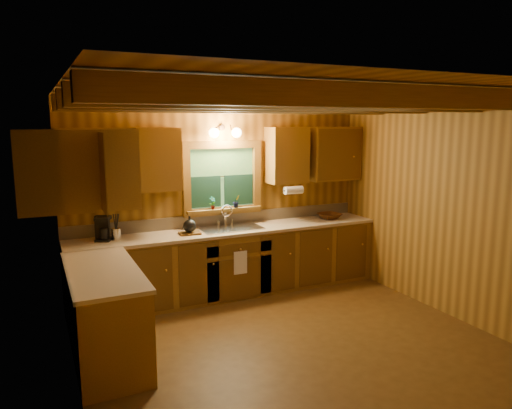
{
  "coord_description": "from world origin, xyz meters",
  "views": [
    {
      "loc": [
        -2.34,
        -4.14,
        2.29
      ],
      "look_at": [
        0.0,
        0.8,
        1.35
      ],
      "focal_mm": 33.41,
      "sensor_mm": 36.0,
      "label": 1
    }
  ],
  "objects": [
    {
      "name": "window",
      "position": [
        0.0,
        1.87,
        1.53
      ],
      "size": [
        1.12,
        0.08,
        1.0
      ],
      "color": "brown",
      "rests_on": "room"
    },
    {
      "name": "dishwasher_panel",
      "position": [
        -1.47,
        0.68,
        0.43
      ],
      "size": [
        0.02,
        0.6,
        0.8
      ],
      "primitive_type": "cube",
      "color": "white",
      "rests_on": "base_cabinets"
    },
    {
      "name": "ceiling_beams",
      "position": [
        0.0,
        0.0,
        2.49
      ],
      "size": [
        4.2,
        2.54,
        0.18
      ],
      "color": "brown",
      "rests_on": "room"
    },
    {
      "name": "utensil_crock",
      "position": [
        -1.47,
        1.62,
        0.98
      ],
      "size": [
        0.11,
        0.11,
        0.32
      ],
      "rotation": [
        0.0,
        0.0,
        0.07
      ],
      "color": "silver",
      "rests_on": "countertop"
    },
    {
      "name": "backsplash",
      "position": [
        0.0,
        1.89,
        0.98
      ],
      "size": [
        4.2,
        0.02,
        0.16
      ],
      "primitive_type": "cube",
      "color": "tan",
      "rests_on": "room"
    },
    {
      "name": "base_cabinets",
      "position": [
        -0.49,
        1.28,
        0.43
      ],
      "size": [
        4.2,
        2.22,
        0.86
      ],
      "color": "brown",
      "rests_on": "ground"
    },
    {
      "name": "potted_plant_left",
      "position": [
        -0.17,
        1.8,
        1.23
      ],
      "size": [
        0.11,
        0.09,
        0.18
      ],
      "primitive_type": "imported",
      "rotation": [
        0.0,
        0.0,
        0.35
      ],
      "color": "#593913",
      "rests_on": "window_sill"
    },
    {
      "name": "coffee_maker",
      "position": [
        -1.62,
        1.67,
        1.04
      ],
      "size": [
        0.16,
        0.21,
        0.29
      ],
      "rotation": [
        0.0,
        0.0,
        -0.41
      ],
      "color": "black",
      "rests_on": "countertop"
    },
    {
      "name": "teakettle",
      "position": [
        -0.58,
        1.53,
        1.01
      ],
      "size": [
        0.16,
        0.16,
        0.21
      ],
      "rotation": [
        0.0,
        0.0,
        -0.34
      ],
      "color": "black",
      "rests_on": "cutting_board"
    },
    {
      "name": "upper_cabinets",
      "position": [
        -0.56,
        1.42,
        1.84
      ],
      "size": [
        4.19,
        1.77,
        0.78
      ],
      "color": "brown",
      "rests_on": "room"
    },
    {
      "name": "dish_towel",
      "position": [
        0.0,
        1.26,
        0.52
      ],
      "size": [
        0.18,
        0.01,
        0.3
      ],
      "primitive_type": "cube",
      "color": "white",
      "rests_on": "base_cabinets"
    },
    {
      "name": "room",
      "position": [
        0.0,
        0.0,
        1.3
      ],
      "size": [
        4.2,
        4.2,
        4.2
      ],
      "color": "#543714",
      "rests_on": "ground"
    },
    {
      "name": "sink",
      "position": [
        0.0,
        1.6,
        0.86
      ],
      "size": [
        0.82,
        0.48,
        0.43
      ],
      "color": "silver",
      "rests_on": "countertop"
    },
    {
      "name": "wicker_basket",
      "position": [
        1.57,
        1.59,
        0.94
      ],
      "size": [
        0.37,
        0.37,
        0.08
      ],
      "primitive_type": "imported",
      "rotation": [
        0.0,
        0.0,
        0.13
      ],
      "color": "#48230C",
      "rests_on": "countertop"
    },
    {
      "name": "potted_plant_right",
      "position": [
        0.17,
        1.79,
        1.23
      ],
      "size": [
        0.12,
        0.11,
        0.18
      ],
      "primitive_type": "imported",
      "rotation": [
        0.0,
        0.0,
        0.32
      ],
      "color": "#593913",
      "rests_on": "window_sill"
    },
    {
      "name": "wall_sconce",
      "position": [
        0.0,
        1.75,
        2.16
      ],
      "size": [
        0.45,
        0.21,
        0.17
      ],
      "color": "black",
      "rests_on": "room"
    },
    {
      "name": "window_sill",
      "position": [
        0.0,
        1.82,
        1.12
      ],
      "size": [
        1.06,
        0.14,
        0.04
      ],
      "primitive_type": "cube",
      "color": "brown",
      "rests_on": "room"
    },
    {
      "name": "countertop",
      "position": [
        -0.48,
        1.29,
        0.88
      ],
      "size": [
        4.2,
        2.24,
        0.04
      ],
      "color": "tan",
      "rests_on": "base_cabinets"
    },
    {
      "name": "paper_towel_roll",
      "position": [
        0.92,
        1.53,
        1.37
      ],
      "size": [
        0.27,
        0.11,
        0.11
      ],
      "primitive_type": "cylinder",
      "rotation": [
        0.0,
        1.57,
        0.0
      ],
      "color": "white",
      "rests_on": "upper_cabinets"
    },
    {
      "name": "cutting_board",
      "position": [
        -0.58,
        1.53,
        0.91
      ],
      "size": [
        0.28,
        0.21,
        0.02
      ],
      "primitive_type": "cube",
      "rotation": [
        0.0,
        0.0,
        -0.1
      ],
      "color": "#593913",
      "rests_on": "countertop"
    }
  ]
}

